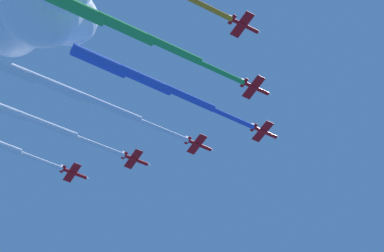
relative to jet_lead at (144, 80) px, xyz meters
The scene contains 4 objects.
jet_lead is the anchor object (origin of this frame).
jet_port_inner 25.91m from the jet_lead, 39.06° to the left, with size 23.41×78.19×3.89m.
jet_starboard_inner 21.14m from the jet_lead, 124.03° to the left, with size 21.10×68.98×3.95m.
cloud_puff 35.55m from the jet_lead, 75.86° to the left, with size 41.72×30.40×27.04m.
Camera 1 is at (-124.01, 119.92, 2.22)m, focal length 75.44 mm.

